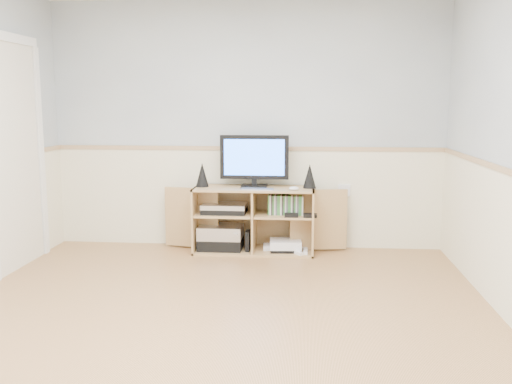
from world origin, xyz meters
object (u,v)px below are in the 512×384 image
Objects in this scene: media_cabinet at (254,218)px; keyboard at (257,189)px; monitor at (254,159)px; game_consoles at (284,246)px.

keyboard is (0.04, -0.19, 0.32)m from media_cabinet.
monitor reaches higher than keyboard.
keyboard is at bearing -77.61° from media_cabinet.
keyboard is at bearing -154.25° from game_consoles.
game_consoles is at bearing -11.20° from monitor.
media_cabinet is 0.41m from game_consoles.
game_consoles is at bearing 28.80° from keyboard.
monitor reaches higher than media_cabinet.
keyboard is at bearing -77.25° from monitor.
monitor is 0.34m from keyboard.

